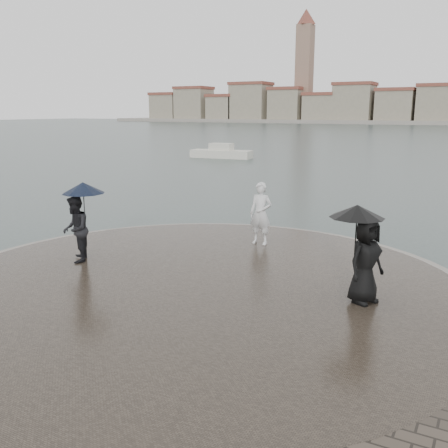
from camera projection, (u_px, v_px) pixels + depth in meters
The scene contains 6 objects.
ground at pixel (85, 366), 8.24m from camera, with size 400.00×400.00×0.00m, color #2B3835.
kerb_ring at pixel (196, 291), 11.19m from camera, with size 12.50×12.50×0.32m, color gray.
quay_tip at pixel (196, 290), 11.19m from camera, with size 11.90×11.90×0.36m, color #2D261E.
statue at pixel (261, 213), 14.22m from camera, with size 0.65×0.43×1.79m, color silver.
visitor_left at pixel (77, 219), 12.49m from camera, with size 1.28×1.15×2.04m.
visitor_right at pixel (363, 247), 9.84m from camera, with size 1.23×1.15×1.95m.
Camera 1 is at (5.63, -5.48, 4.12)m, focal length 40.00 mm.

